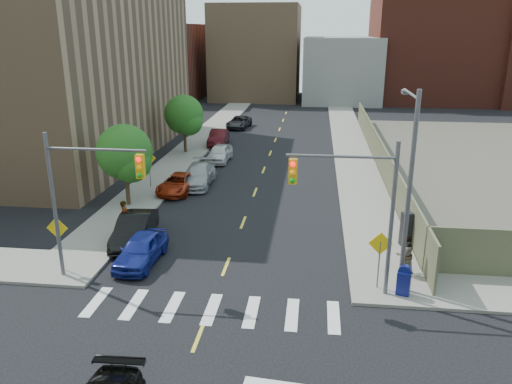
% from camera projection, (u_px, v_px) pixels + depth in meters
% --- Properties ---
extents(ground, '(160.00, 160.00, 0.00)m').
position_uv_depth(ground, '(185.00, 370.00, 17.28)').
color(ground, black).
rests_on(ground, ground).
extents(sidewalk_nw, '(3.50, 73.00, 0.15)m').
position_uv_depth(sidewalk_nw, '(211.00, 131.00, 57.28)').
color(sidewalk_nw, gray).
rests_on(sidewalk_nw, ground).
extents(sidewalk_ne, '(3.50, 73.00, 0.15)m').
position_uv_depth(sidewalk_ne, '(347.00, 134.00, 55.53)').
color(sidewalk_ne, gray).
rests_on(sidewalk_ne, ground).
extents(fence_north, '(0.12, 44.00, 2.50)m').
position_uv_depth(fence_north, '(379.00, 153.00, 42.22)').
color(fence_north, '#636647').
rests_on(fence_north, ground).
extents(building_nw, '(22.00, 30.00, 16.00)m').
position_uv_depth(building_nw, '(30.00, 66.00, 45.58)').
color(building_nw, '#8C6B4C').
rests_on(building_nw, ground).
extents(bg_bldg_west, '(14.00, 18.00, 12.00)m').
position_uv_depth(bg_bldg_west, '(161.00, 62.00, 83.94)').
color(bg_bldg_west, '#592319').
rests_on(bg_bldg_west, ground).
extents(bg_bldg_midwest, '(14.00, 16.00, 15.00)m').
position_uv_depth(bg_bldg_midwest, '(257.00, 52.00, 83.55)').
color(bg_bldg_midwest, '#8C6B4C').
rests_on(bg_bldg_midwest, ground).
extents(bg_bldg_center, '(12.00, 16.00, 10.00)m').
position_uv_depth(bg_bldg_center, '(341.00, 69.00, 80.86)').
color(bg_bldg_center, gray).
rests_on(bg_bldg_center, ground).
extents(bg_bldg_east, '(18.00, 18.00, 16.00)m').
position_uv_depth(bg_bldg_east, '(429.00, 50.00, 80.23)').
color(bg_bldg_east, '#592319').
rests_on(bg_bldg_east, ground).
extents(signal_nw, '(4.59, 0.30, 7.00)m').
position_uv_depth(signal_nw, '(84.00, 188.00, 22.20)').
color(signal_nw, '#59595E').
rests_on(signal_nw, ground).
extents(signal_ne, '(4.59, 0.30, 7.00)m').
position_uv_depth(signal_ne, '(356.00, 198.00, 20.85)').
color(signal_ne, '#59595E').
rests_on(signal_ne, ground).
extents(streetlight_ne, '(0.25, 3.70, 9.00)m').
position_uv_depth(streetlight_ne, '(409.00, 178.00, 21.23)').
color(streetlight_ne, '#59595E').
rests_on(streetlight_ne, ground).
extents(warn_sign_nw, '(1.06, 0.06, 2.83)m').
position_uv_depth(warn_sign_nw, '(58.00, 234.00, 23.67)').
color(warn_sign_nw, '#59595E').
rests_on(warn_sign_nw, ground).
extents(warn_sign_ne, '(1.06, 0.06, 2.83)m').
position_uv_depth(warn_sign_ne, '(380.00, 250.00, 21.97)').
color(warn_sign_ne, '#59595E').
rests_on(warn_sign_ne, ground).
extents(warn_sign_midwest, '(1.06, 0.06, 2.83)m').
position_uv_depth(warn_sign_midwest, '(149.00, 162.00, 36.41)').
color(warn_sign_midwest, '#59595E').
rests_on(warn_sign_midwest, ground).
extents(tree_west_near, '(3.66, 3.64, 5.52)m').
position_uv_depth(tree_west_near, '(125.00, 155.00, 32.24)').
color(tree_west_near, '#332114').
rests_on(tree_west_near, ground).
extents(tree_west_far, '(3.66, 3.64, 5.52)m').
position_uv_depth(tree_west_far, '(184.00, 117.00, 46.39)').
color(tree_west_far, '#332114').
rests_on(tree_west_far, ground).
extents(parked_car_blue, '(1.93, 4.38, 1.47)m').
position_uv_depth(parked_car_blue, '(141.00, 249.00, 25.01)').
color(parked_car_blue, navy).
rests_on(parked_car_blue, ground).
extents(parked_car_black, '(2.11, 4.94, 1.58)m').
position_uv_depth(parked_car_black, '(135.00, 229.00, 27.40)').
color(parked_car_black, black).
rests_on(parked_car_black, ground).
extents(parked_car_red, '(2.58, 4.83, 1.29)m').
position_uv_depth(parked_car_red, '(178.00, 183.00, 35.98)').
color(parked_car_red, '#9B280F').
rests_on(parked_car_red, ground).
extents(parked_car_silver, '(2.26, 5.39, 1.56)m').
position_uv_depth(parked_car_silver, '(198.00, 175.00, 37.58)').
color(parked_car_silver, '#989B9F').
rests_on(parked_car_silver, ground).
extents(parked_car_white, '(1.98, 4.51, 1.51)m').
position_uv_depth(parked_car_white, '(219.00, 153.00, 44.26)').
color(parked_car_white, silver).
rests_on(parked_car_white, ground).
extents(parked_car_maroon, '(1.84, 4.82, 1.57)m').
position_uv_depth(parked_car_maroon, '(219.00, 138.00, 50.34)').
color(parked_car_maroon, '#3D0C10').
rests_on(parked_car_maroon, ground).
extents(parked_car_grey, '(2.75, 5.14, 1.37)m').
position_uv_depth(parked_car_grey, '(239.00, 122.00, 59.37)').
color(parked_car_grey, '#222227').
rests_on(parked_car_grey, ground).
extents(mailbox, '(0.68, 0.59, 1.40)m').
position_uv_depth(mailbox, '(404.00, 280.00, 21.75)').
color(mailbox, navy).
rests_on(mailbox, sidewalk_ne).
extents(payphone, '(0.65, 0.58, 1.85)m').
position_uv_depth(payphone, '(406.00, 229.00, 26.67)').
color(payphone, black).
rests_on(payphone, sidewalk_ne).
extents(pedestrian_west, '(0.73, 0.85, 1.98)m').
position_uv_depth(pedestrian_west, '(125.00, 217.00, 28.12)').
color(pedestrian_west, gray).
rests_on(pedestrian_west, sidewalk_nw).
extents(pedestrian_east, '(1.17, 1.06, 1.96)m').
position_uv_depth(pedestrian_east, '(405.00, 254.00, 23.56)').
color(pedestrian_east, gray).
rests_on(pedestrian_east, sidewalk_ne).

